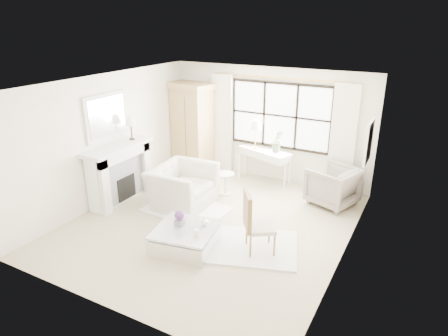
{
  "coord_description": "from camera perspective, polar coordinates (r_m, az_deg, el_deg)",
  "views": [
    {
      "loc": [
        3.48,
        -5.91,
        3.77
      ],
      "look_at": [
        0.18,
        0.2,
        1.12
      ],
      "focal_mm": 32.0,
      "sensor_mm": 36.0,
      "label": 1
    }
  ],
  "objects": [
    {
      "name": "wall_back",
      "position": [
        9.64,
        6.32,
        6.22
      ],
      "size": [
        5.0,
        0.0,
        5.0
      ],
      "primitive_type": "plane",
      "rotation": [
        1.57,
        0.0,
        0.0
      ],
      "color": "white",
      "rests_on": "ground"
    },
    {
      "name": "french_chair",
      "position": [
        6.85,
        4.98,
        -9.52
      ],
      "size": [
        0.67,
        0.67,
        1.08
      ],
      "rotation": [
        0.0,
        0.0,
        2.16
      ],
      "color": "olive",
      "rests_on": "floor"
    },
    {
      "name": "mantel_lamp",
      "position": [
        8.8,
        -13.2,
        6.42
      ],
      "size": [
        0.22,
        0.22,
        0.51
      ],
      "color": "black",
      "rests_on": "fireplace"
    },
    {
      "name": "curtain_right",
      "position": [
        9.09,
        16.61,
        3.8
      ],
      "size": [
        0.55,
        0.1,
        2.47
      ],
      "primitive_type": "cube",
      "color": "white",
      "rests_on": "ground"
    },
    {
      "name": "ceiling",
      "position": [
        6.94,
        -2.13,
        12.0
      ],
      "size": [
        5.5,
        5.5,
        0.0
      ],
      "primitive_type": "plane",
      "rotation": [
        3.14,
        0.0,
        0.0
      ],
      "color": "white",
      "rests_on": "ground"
    },
    {
      "name": "wall_front",
      "position": [
        5.29,
        -17.3,
        -7.38
      ],
      "size": [
        5.0,
        0.0,
        5.0
      ],
      "primitive_type": "plane",
      "rotation": [
        -1.57,
        0.0,
        0.0
      ],
      "color": "beige",
      "rests_on": "ground"
    },
    {
      "name": "mirror_glass",
      "position": [
        8.59,
        -16.35,
        7.05
      ],
      "size": [
        0.02,
        1.0,
        0.8
      ],
      "primitive_type": "cube",
      "color": "silver",
      "rests_on": "wall_left"
    },
    {
      "name": "coffee_table",
      "position": [
        7.01,
        -5.5,
        -10.0
      ],
      "size": [
        1.16,
        1.16,
        0.38
      ],
      "rotation": [
        0.0,
        0.0,
        0.18
      ],
      "color": "silver",
      "rests_on": "floor"
    },
    {
      "name": "rug_left",
      "position": [
        8.37,
        -5.34,
        -5.88
      ],
      "size": [
        1.7,
        1.25,
        0.03
      ],
      "primitive_type": "cube",
      "rotation": [
        0.0,
        0.0,
        -0.06
      ],
      "color": "white",
      "rests_on": "floor"
    },
    {
      "name": "floor",
      "position": [
        7.83,
        -1.87,
        -7.92
      ],
      "size": [
        5.5,
        5.5,
        0.0
      ],
      "primitive_type": "plane",
      "color": "#C6B793",
      "rests_on": "ground"
    },
    {
      "name": "art_canvas",
      "position": [
        8.0,
        19.86,
        3.5
      ],
      "size": [
        0.01,
        0.52,
        0.72
      ],
      "primitive_type": "cube",
      "color": "#C1B596",
      "rests_on": "wall_right"
    },
    {
      "name": "armoire",
      "position": [
        10.25,
        -4.58,
        5.96
      ],
      "size": [
        1.24,
        0.92,
        2.24
      ],
      "rotation": [
        0.0,
        0.0,
        -0.21
      ],
      "color": "tan",
      "rests_on": "floor"
    },
    {
      "name": "side_table",
      "position": [
        8.91,
        0.23,
        -1.83
      ],
      "size": [
        0.4,
        0.4,
        0.51
      ],
      "color": "silver",
      "rests_on": "floor"
    },
    {
      "name": "planter_box",
      "position": [
        6.99,
        -6.35,
        -7.75
      ],
      "size": [
        0.16,
        0.16,
        0.11
      ],
      "primitive_type": "cube",
      "rotation": [
        0.0,
        0.0,
        0.09
      ],
      "color": "slate",
      "rests_on": "coffee_table"
    },
    {
      "name": "pillar_candle",
      "position": [
        6.64,
        -3.95,
        -9.25
      ],
      "size": [
        0.09,
        0.09,
        0.12
      ],
      "primitive_type": "cylinder",
      "color": "white",
      "rests_on": "coffee_table"
    },
    {
      "name": "curtain_left",
      "position": [
        10.08,
        -0.28,
        6.32
      ],
      "size": [
        0.55,
        0.1,
        2.47
      ],
      "primitive_type": "cube",
      "color": "white",
      "rests_on": "ground"
    },
    {
      "name": "rug_right",
      "position": [
        7.1,
        3.39,
        -11.06
      ],
      "size": [
        2.01,
        1.74,
        0.03
      ],
      "primitive_type": "cube",
      "rotation": [
        0.0,
        0.0,
        0.33
      ],
      "color": "white",
      "rests_on": "floor"
    },
    {
      "name": "coffee_vase",
      "position": [
        6.96,
        -2.79,
        -7.64
      ],
      "size": [
        0.14,
        0.14,
        0.14
      ],
      "primitive_type": "imported",
      "rotation": [
        0.0,
        0.0,
        0.02
      ],
      "color": "white",
      "rests_on": "coffee_table"
    },
    {
      "name": "window_pane",
      "position": [
        9.46,
        8.02,
        7.42
      ],
      "size": [
        2.4,
        0.02,
        1.5
      ],
      "primitive_type": "cube",
      "color": "white",
      "rests_on": "wall_back"
    },
    {
      "name": "art_frame",
      "position": [
        7.99,
        20.0,
        3.47
      ],
      "size": [
        0.04,
        0.62,
        0.82
      ],
      "primitive_type": "cube",
      "color": "white",
      "rests_on": "wall_right"
    },
    {
      "name": "wingback_chair",
      "position": [
        8.73,
        15.26,
        -2.5
      ],
      "size": [
        1.16,
        1.14,
        0.83
      ],
      "primitive_type": "imported",
      "rotation": [
        0.0,
        0.0,
        -1.91
      ],
      "color": "gray",
      "rests_on": "floor"
    },
    {
      "name": "window_frame",
      "position": [
        9.45,
        8.0,
        7.41
      ],
      "size": [
        2.5,
        0.04,
        1.5
      ],
      "primitive_type": null,
      "color": "black",
      "rests_on": "wall_back"
    },
    {
      "name": "console_lamp",
      "position": [
        9.46,
        4.55,
        6.04
      ],
      "size": [
        0.28,
        0.28,
        0.69
      ],
      "color": "#B1863D",
      "rests_on": "console_table"
    },
    {
      "name": "console_table",
      "position": [
        9.66,
        5.76,
        0.35
      ],
      "size": [
        1.38,
        0.84,
        0.8
      ],
      "rotation": [
        0.0,
        0.0,
        -0.33
      ],
      "color": "white",
      "rests_on": "floor"
    },
    {
      "name": "mirror_frame",
      "position": [
        8.61,
        -16.5,
        7.07
      ],
      "size": [
        0.05,
        1.15,
        0.95
      ],
      "primitive_type": "cube",
      "color": "silver",
      "rests_on": "wall_left"
    },
    {
      "name": "orchid_plant",
      "position": [
        9.33,
        7.67,
        3.83
      ],
      "size": [
        0.36,
        0.33,
        0.52
      ],
      "primitive_type": "imported",
      "rotation": [
        0.0,
        0.0,
        0.44
      ],
      "color": "#586F4A",
      "rests_on": "console_table"
    },
    {
      "name": "curtain_rod",
      "position": [
        9.24,
        8.16,
        12.6
      ],
      "size": [
        3.3,
        0.04,
        0.04
      ],
      "primitive_type": "cylinder",
      "rotation": [
        0.0,
        1.57,
        0.0
      ],
      "color": "#AD833C",
      "rests_on": "wall_back"
    },
    {
      "name": "wall_right",
      "position": [
        6.46,
        17.54,
        -2.14
      ],
      "size": [
        0.0,
        5.5,
        5.5
      ],
      "primitive_type": "plane",
      "rotation": [
        1.57,
        0.0,
        -1.57
      ],
      "color": "silver",
      "rests_on": "ground"
    },
    {
      "name": "wall_left",
      "position": [
        8.75,
        -16.31,
        3.98
      ],
      "size": [
        0.0,
        5.5,
        5.5
      ],
      "primitive_type": "plane",
      "rotation": [
        1.57,
        0.0,
        1.57
      ],
      "color": "white",
      "rests_on": "ground"
    },
    {
      "name": "planter_flowers",
      "position": [
        6.93,
        -6.39,
        -6.74
      ],
      "size": [
        0.17,
        0.17,
        0.17
      ],
      "primitive_type": "sphere",
      "color": "#5F2F77",
      "rests_on": "planter_box"
    },
    {
      "name": "club_armchair",
      "position": [
        8.44,
        -5.96,
        -2.6
      ],
      "size": [
        1.16,
        1.32,
        0.84
      ],
      "primitive_type": "imported",
      "rotation": [
        0.0,
        0.0,
        1.59
      ],
      "color": "beige",
      "rests_on": "floor"
    },
    {
      "name": "fireplace",
      "position": [
        8.82,
        -14.8,
        -0.57
      ],
      "size": [
        0.58,
        1.66,
        1.26
      ],
      "color": "white",
      "rests_on": "ground"
    }
  ]
}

